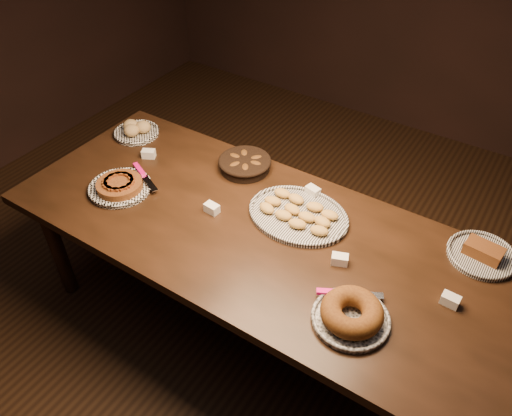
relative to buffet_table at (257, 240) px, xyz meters
The scene contains 9 objects.
ground 0.68m from the buffet_table, ahead, with size 5.00×5.00×0.00m, color black.
buffet_table is the anchor object (origin of this frame).
apple_tart_plate 0.75m from the buffet_table, 169.39° to the right, with size 0.34×0.35×0.06m.
madeleine_platter 0.23m from the buffet_table, 54.94° to the left, with size 0.49×0.39×0.05m.
bundt_cake_plate 0.64m from the buffet_table, 22.12° to the right, with size 0.33×0.33×0.10m.
croissant_basket 0.47m from the buffet_table, 130.85° to the left, with size 0.28×0.28×0.07m.
bread_roll_plate 1.07m from the buffet_table, 164.43° to the left, with size 0.26×0.26×0.08m.
loaf_plate 1.00m from the buffet_table, 22.54° to the left, with size 0.30×0.30×0.07m.
tent_cards 0.16m from the buffet_table, 57.93° to the left, with size 1.76×0.43×0.04m.
Camera 1 is at (0.92, -1.41, 2.33)m, focal length 35.00 mm.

